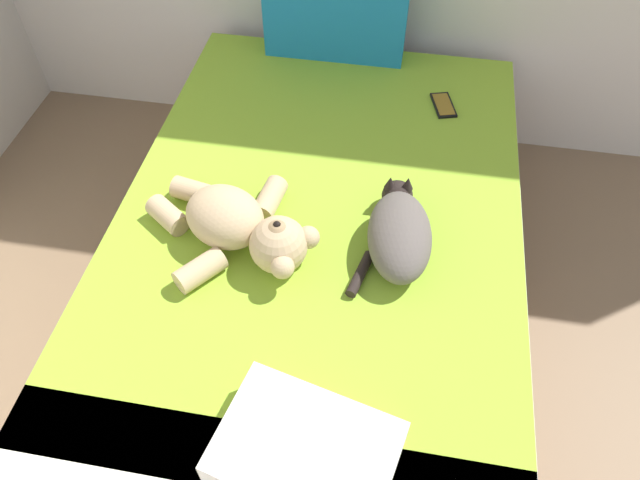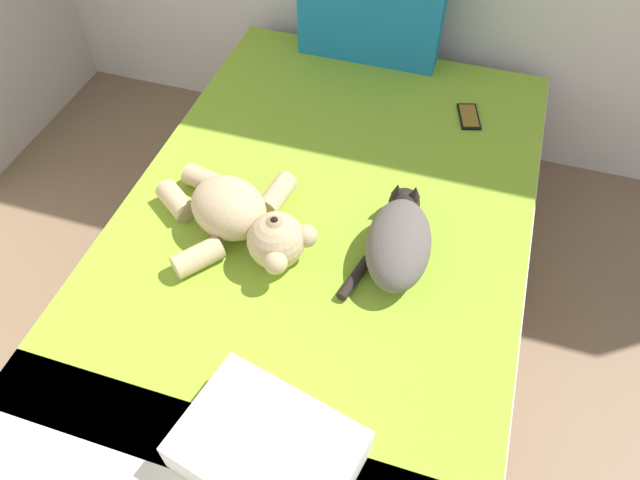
# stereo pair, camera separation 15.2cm
# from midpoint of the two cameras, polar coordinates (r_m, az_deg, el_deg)

# --- Properties ---
(bed) EXTENTS (1.34, 2.06, 0.50)m
(bed) POSITION_cam_midpoint_polar(r_m,az_deg,el_deg) (2.09, -2.29, -2.62)
(bed) COLOR olive
(bed) RESTS_ON ground_plane
(cat) EXTENTS (0.25, 0.43, 0.15)m
(cat) POSITION_cam_midpoint_polar(r_m,az_deg,el_deg) (1.76, 5.20, 0.66)
(cat) COLOR #59514C
(cat) RESTS_ON bed
(teddy_bear) EXTENTS (0.57, 0.47, 0.19)m
(teddy_bear) POSITION_cam_midpoint_polar(r_m,az_deg,el_deg) (1.79, -10.15, 1.20)
(teddy_bear) COLOR tan
(teddy_bear) RESTS_ON bed
(cell_phone) EXTENTS (0.11, 0.16, 0.01)m
(cell_phone) POSITION_cam_midpoint_polar(r_m,az_deg,el_deg) (2.34, 9.98, 12.64)
(cell_phone) COLOR black
(cell_phone) RESTS_ON bed
(throw_pillow) EXTENTS (0.45, 0.36, 0.11)m
(throw_pillow) POSITION_cam_midpoint_polar(r_m,az_deg,el_deg) (1.44, -4.55, -20.07)
(throw_pillow) COLOR white
(throw_pillow) RESTS_ON bed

